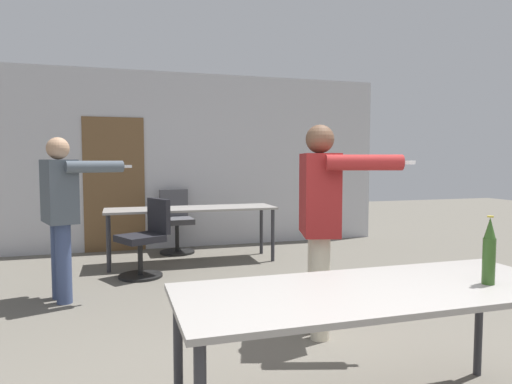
{
  "coord_description": "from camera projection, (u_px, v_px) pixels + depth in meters",
  "views": [
    {
      "loc": [
        -1.05,
        -1.5,
        1.41
      ],
      "look_at": [
        0.2,
        2.63,
        1.1
      ],
      "focal_mm": 32.0,
      "sensor_mm": 36.0,
      "label": 1
    }
  ],
  "objects": [
    {
      "name": "office_chair_far_right",
      "position": [
        176.0,
        223.0,
        6.92
      ],
      "size": [
        0.52,
        0.56,
        0.95
      ],
      "rotation": [
        0.0,
        0.0,
        3.2
      ],
      "color": "black",
      "rests_on": "ground_plane"
    },
    {
      "name": "back_wall",
      "position": [
        184.0,
        161.0,
        7.3
      ],
      "size": [
        6.62,
        0.12,
        2.78
      ],
      "color": "#BCBCC1",
      "rests_on": "ground_plane"
    },
    {
      "name": "conference_table_near",
      "position": [
        376.0,
        300.0,
        2.34
      ],
      "size": [
        2.07,
        0.79,
        0.75
      ],
      "color": "gray",
      "rests_on": "ground_plane"
    },
    {
      "name": "person_near_casual",
      "position": [
        321.0,
        211.0,
        3.61
      ],
      "size": [
        0.74,
        0.84,
        1.68
      ],
      "rotation": [
        0.0,
        0.0,
        -1.85
      ],
      "color": "beige",
      "rests_on": "ground_plane"
    },
    {
      "name": "office_chair_side_rolled",
      "position": [
        146.0,
        240.0,
        5.49
      ],
      "size": [
        0.67,
        0.63,
        0.93
      ],
      "rotation": [
        0.0,
        0.0,
        2.03
      ],
      "color": "black",
      "rests_on": "ground_plane"
    },
    {
      "name": "conference_table_far",
      "position": [
        192.0,
        213.0,
        6.22
      ],
      "size": [
        2.29,
        0.64,
        0.75
      ],
      "color": "gray",
      "rests_on": "ground_plane"
    },
    {
      "name": "beer_bottle",
      "position": [
        489.0,
        252.0,
        2.39
      ],
      "size": [
        0.06,
        0.06,
        0.36
      ],
      "color": "#2D511E",
      "rests_on": "conference_table_near"
    },
    {
      "name": "person_left_plaid",
      "position": [
        61.0,
        204.0,
        4.5
      ],
      "size": [
        0.9,
        0.67,
        1.63
      ],
      "rotation": [
        0.0,
        0.0,
        -1.25
      ],
      "color": "#3D4C75",
      "rests_on": "ground_plane"
    }
  ]
}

